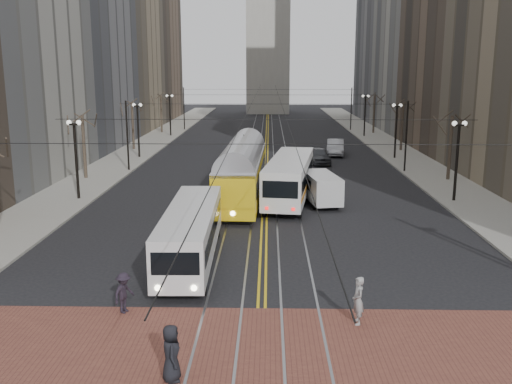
{
  "coord_description": "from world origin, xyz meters",
  "views": [
    {
      "loc": [
        0.26,
        -22.52,
        9.53
      ],
      "look_at": [
        -0.41,
        7.39,
        3.0
      ],
      "focal_mm": 40.0,
      "sensor_mm": 36.0,
      "label": 1
    }
  ],
  "objects_px": {
    "sedan_silver": "(335,147)",
    "pedestrian_a": "(171,353)",
    "cargo_van": "(321,190)",
    "pedestrian_d": "(124,293)",
    "transit_bus": "(191,235)",
    "streetcar": "(242,177)",
    "rear_bus": "(290,180)",
    "sedan_grey": "(319,156)",
    "pedestrian_b": "(358,301)"
  },
  "relations": [
    {
      "from": "sedan_silver",
      "to": "cargo_van",
      "type": "bearing_deg",
      "value": -92.12
    },
    {
      "from": "cargo_van",
      "to": "pedestrian_d",
      "type": "relative_size",
      "value": 2.99
    },
    {
      "from": "cargo_van",
      "to": "sedan_silver",
      "type": "xyz_separation_m",
      "value": [
        3.68,
        23.67,
        -0.23
      ]
    },
    {
      "from": "sedan_grey",
      "to": "pedestrian_b",
      "type": "relative_size",
      "value": 2.56
    },
    {
      "from": "rear_bus",
      "to": "sedan_silver",
      "type": "xyz_separation_m",
      "value": [
        5.88,
        22.5,
        -0.71
      ]
    },
    {
      "from": "rear_bus",
      "to": "pedestrian_a",
      "type": "relative_size",
      "value": 6.55
    },
    {
      "from": "streetcar",
      "to": "rear_bus",
      "type": "height_order",
      "value": "streetcar"
    },
    {
      "from": "sedan_silver",
      "to": "pedestrian_a",
      "type": "height_order",
      "value": "pedestrian_a"
    },
    {
      "from": "sedan_silver",
      "to": "pedestrian_d",
      "type": "bearing_deg",
      "value": -100.56
    },
    {
      "from": "sedan_grey",
      "to": "sedan_silver",
      "type": "relative_size",
      "value": 0.91
    },
    {
      "from": "cargo_van",
      "to": "sedan_grey",
      "type": "distance_m",
      "value": 17.95
    },
    {
      "from": "transit_bus",
      "to": "pedestrian_d",
      "type": "relative_size",
      "value": 6.67
    },
    {
      "from": "rear_bus",
      "to": "pedestrian_d",
      "type": "distance_m",
      "value": 21.01
    },
    {
      "from": "transit_bus",
      "to": "rear_bus",
      "type": "height_order",
      "value": "rear_bus"
    },
    {
      "from": "transit_bus",
      "to": "sedan_grey",
      "type": "xyz_separation_m",
      "value": [
        8.97,
        30.31,
        -0.57
      ]
    },
    {
      "from": "rear_bus",
      "to": "sedan_grey",
      "type": "xyz_separation_m",
      "value": [
        3.58,
        16.72,
        -0.76
      ]
    },
    {
      "from": "transit_bus",
      "to": "pedestrian_a",
      "type": "distance_m",
      "value": 11.16
    },
    {
      "from": "rear_bus",
      "to": "pedestrian_a",
      "type": "bearing_deg",
      "value": -92.55
    },
    {
      "from": "sedan_grey",
      "to": "sedan_silver",
      "type": "bearing_deg",
      "value": 63.87
    },
    {
      "from": "cargo_van",
      "to": "pedestrian_d",
      "type": "distance_m",
      "value": 20.81
    },
    {
      "from": "streetcar",
      "to": "sedan_grey",
      "type": "bearing_deg",
      "value": 68.84
    },
    {
      "from": "rear_bus",
      "to": "sedan_grey",
      "type": "height_order",
      "value": "rear_bus"
    },
    {
      "from": "sedan_silver",
      "to": "pedestrian_b",
      "type": "bearing_deg",
      "value": -88.62
    },
    {
      "from": "sedan_grey",
      "to": "sedan_silver",
      "type": "xyz_separation_m",
      "value": [
        2.3,
        5.78,
        0.05
      ]
    },
    {
      "from": "pedestrian_d",
      "to": "pedestrian_b",
      "type": "bearing_deg",
      "value": -69.62
    },
    {
      "from": "sedan_silver",
      "to": "transit_bus",
      "type": "bearing_deg",
      "value": -100.63
    },
    {
      "from": "cargo_van",
      "to": "pedestrian_b",
      "type": "distance_m",
      "value": 19.35
    },
    {
      "from": "streetcar",
      "to": "sedan_silver",
      "type": "bearing_deg",
      "value": 69.16
    },
    {
      "from": "rear_bus",
      "to": "pedestrian_b",
      "type": "height_order",
      "value": "rear_bus"
    },
    {
      "from": "sedan_grey",
      "to": "pedestrian_a",
      "type": "distance_m",
      "value": 42.22
    },
    {
      "from": "pedestrian_a",
      "to": "sedan_grey",
      "type": "bearing_deg",
      "value": -24.22
    },
    {
      "from": "pedestrian_b",
      "to": "transit_bus",
      "type": "bearing_deg",
      "value": -140.15
    },
    {
      "from": "sedan_silver",
      "to": "streetcar",
      "type": "bearing_deg",
      "value": -105.96
    },
    {
      "from": "streetcar",
      "to": "rear_bus",
      "type": "relative_size",
      "value": 1.24
    },
    {
      "from": "cargo_van",
      "to": "sedan_grey",
      "type": "bearing_deg",
      "value": 76.29
    },
    {
      "from": "pedestrian_a",
      "to": "pedestrian_b",
      "type": "xyz_separation_m",
      "value": [
        6.38,
        4.19,
        0.01
      ]
    },
    {
      "from": "sedan_silver",
      "to": "pedestrian_a",
      "type": "xyz_separation_m",
      "value": [
        -10.4,
        -47.21,
        0.07
      ]
    },
    {
      "from": "streetcar",
      "to": "cargo_van",
      "type": "bearing_deg",
      "value": -11.01
    },
    {
      "from": "transit_bus",
      "to": "pedestrian_d",
      "type": "distance_m",
      "value": 6.42
    },
    {
      "from": "pedestrian_a",
      "to": "sedan_silver",
      "type": "bearing_deg",
      "value": -25.58
    },
    {
      "from": "transit_bus",
      "to": "streetcar",
      "type": "xyz_separation_m",
      "value": [
        1.92,
        13.71,
        0.38
      ]
    },
    {
      "from": "pedestrian_a",
      "to": "cargo_van",
      "type": "bearing_deg",
      "value": -29.09
    },
    {
      "from": "transit_bus",
      "to": "pedestrian_b",
      "type": "relative_size",
      "value": 5.93
    },
    {
      "from": "cargo_van",
      "to": "pedestrian_b",
      "type": "xyz_separation_m",
      "value": [
        -0.34,
        -19.35,
        -0.15
      ]
    },
    {
      "from": "sedan_silver",
      "to": "pedestrian_b",
      "type": "relative_size",
      "value": 2.81
    },
    {
      "from": "cargo_van",
      "to": "pedestrian_b",
      "type": "bearing_deg",
      "value": -100.31
    },
    {
      "from": "sedan_grey",
      "to": "pedestrian_a",
      "type": "bearing_deg",
      "value": -105.46
    },
    {
      "from": "streetcar",
      "to": "pedestrian_b",
      "type": "height_order",
      "value": "streetcar"
    },
    {
      "from": "sedan_silver",
      "to": "pedestrian_b",
      "type": "height_order",
      "value": "pedestrian_b"
    },
    {
      "from": "rear_bus",
      "to": "sedan_silver",
      "type": "relative_size",
      "value": 2.3
    }
  ]
}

